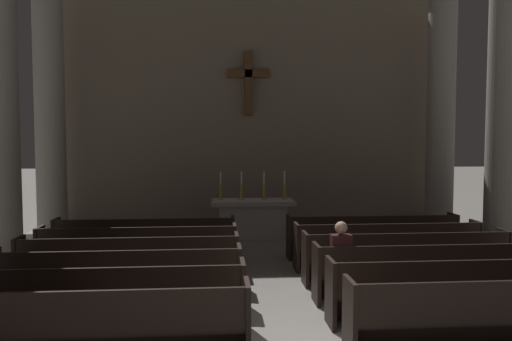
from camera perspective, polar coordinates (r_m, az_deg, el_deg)
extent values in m
cube|color=black|center=(6.31, -18.93, -16.89)|extent=(3.66, 0.40, 0.05)
cube|color=black|center=(6.01, -19.53, -15.16)|extent=(3.66, 0.05, 0.50)
cube|color=black|center=(6.10, -1.02, -16.91)|extent=(0.06, 0.50, 0.95)
cube|color=black|center=(7.22, -16.93, -14.20)|extent=(3.66, 0.40, 0.05)
cube|color=black|center=(6.93, -17.38, -12.59)|extent=(3.66, 0.05, 0.50)
cube|color=black|center=(7.46, -16.60, -15.43)|extent=(3.66, 0.04, 0.40)
cube|color=black|center=(7.04, -1.54, -14.09)|extent=(0.06, 0.50, 0.95)
cube|color=black|center=(8.15, -15.42, -12.10)|extent=(3.66, 0.40, 0.05)
cube|color=black|center=(7.86, -15.76, -10.61)|extent=(3.66, 0.05, 0.50)
cube|color=black|center=(8.38, -15.16, -13.26)|extent=(3.66, 0.04, 0.40)
cube|color=black|center=(7.98, -1.93, -11.93)|extent=(0.06, 0.50, 0.95)
cube|color=black|center=(9.09, -14.23, -10.44)|extent=(3.66, 0.40, 0.05)
cube|color=black|center=(8.81, -14.51, -9.05)|extent=(3.66, 0.05, 0.50)
cube|color=black|center=(9.32, -14.02, -11.51)|extent=(3.66, 0.04, 0.40)
cube|color=black|center=(8.94, -2.24, -10.23)|extent=(0.06, 0.50, 0.95)
cube|color=black|center=(9.55, -25.49, -9.69)|extent=(0.06, 0.50, 0.95)
cube|color=black|center=(10.04, -13.28, -9.08)|extent=(3.66, 0.40, 0.05)
cube|color=black|center=(9.77, -13.51, -7.79)|extent=(3.66, 0.05, 0.50)
cube|color=black|center=(10.27, -13.11, -10.09)|extent=(3.66, 0.04, 0.40)
cube|color=black|center=(9.91, -2.48, -8.87)|extent=(0.06, 0.50, 0.95)
cube|color=black|center=(10.45, -23.54, -8.50)|extent=(0.06, 0.50, 0.95)
cube|color=black|center=(11.00, -12.50, -7.96)|extent=(3.66, 0.40, 0.05)
cube|color=black|center=(10.73, -12.69, -6.76)|extent=(3.66, 0.05, 0.50)
cube|color=black|center=(11.22, -12.36, -8.90)|extent=(3.66, 0.04, 0.40)
cube|color=black|center=(10.88, -2.68, -7.74)|extent=(0.06, 0.50, 0.95)
cube|color=black|center=(11.38, -21.92, -7.49)|extent=(0.06, 0.50, 0.95)
cube|color=black|center=(7.03, 25.95, -14.90)|extent=(3.66, 0.40, 0.05)
cube|color=black|center=(6.76, 27.01, -13.22)|extent=(3.66, 0.05, 0.50)
cube|color=black|center=(7.25, 25.15, -16.19)|extent=(3.66, 0.04, 0.40)
cube|color=black|center=(6.29, 10.69, -16.32)|extent=(0.06, 0.50, 0.95)
cube|color=black|center=(7.86, 22.18, -12.84)|extent=(3.66, 0.40, 0.05)
cube|color=black|center=(7.59, 23.01, -11.28)|extent=(3.66, 0.05, 0.50)
cube|color=black|center=(8.08, 21.55, -14.04)|extent=(3.66, 0.04, 0.40)
cube|color=black|center=(7.20, 8.55, -13.70)|extent=(0.06, 0.50, 0.95)
cube|color=black|center=(8.72, 19.19, -11.13)|extent=(3.66, 0.40, 0.05)
cube|color=black|center=(8.45, 19.85, -9.69)|extent=(3.66, 0.05, 0.50)
cube|color=black|center=(8.94, 18.69, -12.26)|extent=(3.66, 0.04, 0.40)
cube|color=black|center=(8.13, 6.93, -11.67)|extent=(0.06, 0.50, 0.95)
cube|color=black|center=(9.61, 16.77, -9.72)|extent=(3.66, 0.40, 0.05)
cube|color=black|center=(9.34, 17.31, -8.38)|extent=(3.66, 0.05, 0.50)
cube|color=black|center=(9.82, 16.36, -10.77)|extent=(3.66, 0.04, 0.40)
cube|color=black|center=(9.07, 5.66, -10.04)|extent=(0.06, 0.50, 0.95)
cube|color=black|center=(10.39, 26.52, -8.65)|extent=(0.06, 0.50, 0.95)
cube|color=black|center=(10.51, 14.78, -8.53)|extent=(3.66, 0.40, 0.05)
cube|color=black|center=(10.25, 15.23, -7.28)|extent=(3.66, 0.05, 0.50)
cube|color=black|center=(10.73, 14.44, -9.52)|extent=(3.66, 0.04, 0.40)
cube|color=black|center=(10.03, 4.63, -8.72)|extent=(0.06, 0.50, 0.95)
cube|color=black|center=(11.23, 23.89, -7.68)|extent=(0.06, 0.50, 0.95)
cube|color=black|center=(11.43, 13.12, -7.53)|extent=(3.66, 0.40, 0.05)
cube|color=black|center=(11.17, 13.49, -6.36)|extent=(3.66, 0.05, 0.50)
cube|color=black|center=(11.64, 12.83, -8.45)|extent=(3.66, 0.04, 0.40)
cube|color=black|center=(10.98, 3.79, -7.63)|extent=(0.06, 0.50, 0.95)
cube|color=black|center=(12.09, 21.63, -6.84)|extent=(0.06, 0.50, 0.95)
cube|color=#9E998E|center=(11.53, -26.96, -9.39)|extent=(1.08, 1.08, 0.20)
cube|color=#9E998E|center=(12.39, 26.24, -8.48)|extent=(1.08, 1.08, 0.20)
cylinder|color=#9E998E|center=(12.16, 26.67, 6.79)|extent=(0.77, 0.77, 6.74)
cube|color=#9E998E|center=(14.39, -22.24, -6.73)|extent=(1.08, 1.08, 0.20)
cylinder|color=#9E998E|center=(14.19, -22.55, 6.38)|extent=(0.77, 0.77, 6.74)
cube|color=#9E998E|center=(15.09, 20.15, -6.21)|extent=(1.08, 1.08, 0.20)
cylinder|color=#9E998E|center=(14.90, 20.42, 6.29)|extent=(0.77, 0.77, 6.74)
cube|color=#A8A399|center=(13.29, -0.38, -5.81)|extent=(1.76, 0.72, 0.88)
cube|color=#A8A399|center=(13.22, -0.38, -3.67)|extent=(2.20, 0.90, 0.12)
cube|color=silver|center=(13.21, -0.38, -3.39)|extent=(2.09, 0.86, 0.01)
cylinder|color=#B79338|center=(13.18, -4.07, -3.35)|extent=(0.16, 0.16, 0.02)
cylinder|color=#B79338|center=(13.15, -4.08, -2.50)|extent=(0.07, 0.07, 0.42)
cylinder|color=silver|center=(13.12, -4.09, -0.86)|extent=(0.04, 0.04, 0.34)
cylinder|color=#B79338|center=(13.19, -1.68, -3.33)|extent=(0.16, 0.16, 0.02)
cylinder|color=#B79338|center=(13.17, -1.68, -2.48)|extent=(0.07, 0.07, 0.42)
cylinder|color=silver|center=(13.14, -1.69, -0.84)|extent=(0.04, 0.04, 0.34)
cylinder|color=#B79338|center=(13.24, 0.92, -3.31)|extent=(0.16, 0.16, 0.02)
cylinder|color=#B79338|center=(13.22, 0.92, -2.46)|extent=(0.07, 0.07, 0.42)
cylinder|color=silver|center=(13.18, 0.92, -0.83)|extent=(0.04, 0.04, 0.34)
cylinder|color=#B79338|center=(13.30, 3.28, -3.28)|extent=(0.16, 0.16, 0.02)
cylinder|color=#B79338|center=(13.28, 3.28, -2.44)|extent=(0.07, 0.07, 0.42)
cylinder|color=silver|center=(13.25, 3.29, -0.81)|extent=(0.04, 0.04, 0.34)
cube|color=gray|center=(15.13, -0.94, 8.39)|extent=(11.84, 0.25, 7.75)
cube|color=brown|center=(14.93, -0.88, 9.94)|extent=(0.23, 0.23, 1.89)
cube|color=brown|center=(14.96, -0.88, 11.02)|extent=(1.21, 0.23, 0.23)
cube|color=#26262B|center=(8.47, 9.22, -12.82)|extent=(0.24, 0.14, 0.45)
cube|color=#26262B|center=(8.27, 9.46, -11.18)|extent=(0.28, 0.36, 0.12)
cube|color=#381919|center=(8.07, 9.71, -9.14)|extent=(0.32, 0.20, 0.54)
sphere|color=tan|center=(8.00, 9.74, -6.48)|extent=(0.20, 0.20, 0.20)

